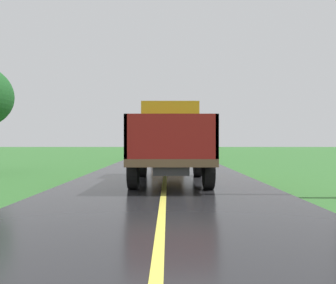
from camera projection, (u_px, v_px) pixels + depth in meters
The scene contains 2 objects.
banana_truck_near at pixel (170, 140), 11.83m from camera, with size 2.38×5.82×2.80m.
banana_truck_far at pixel (167, 141), 26.91m from camera, with size 2.38×5.81×2.80m.
Camera 1 is at (0.11, -0.75, 1.38)m, focal length 35.47 mm.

